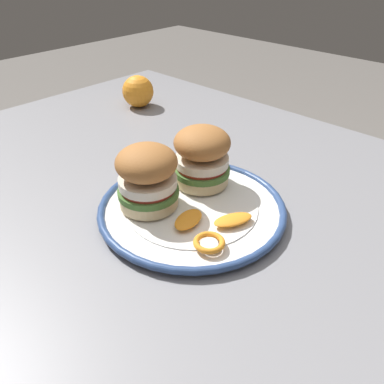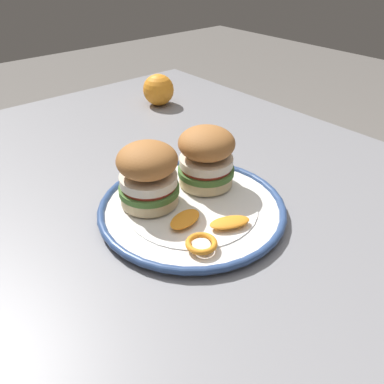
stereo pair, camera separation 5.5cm
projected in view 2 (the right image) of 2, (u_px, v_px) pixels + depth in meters
dining_table at (172, 245)px, 0.71m from camera, size 1.21×0.98×0.73m
dinner_plate at (192, 208)px, 0.62m from camera, size 0.30×0.30×0.02m
sandwich_half_left at (147, 173)px, 0.60m from camera, size 0.11×0.11×0.10m
sandwich_half_right at (206, 156)px, 0.64m from camera, size 0.12×0.12×0.10m
orange_peel_curled at (201, 244)px, 0.53m from camera, size 0.06×0.06×0.01m
orange_peel_strip_long at (230, 222)px, 0.57m from camera, size 0.05×0.07×0.01m
orange_peel_strip_short at (185, 219)px, 0.58m from camera, size 0.05×0.06×0.01m
whole_orange at (158, 90)px, 1.01m from camera, size 0.08×0.08×0.08m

